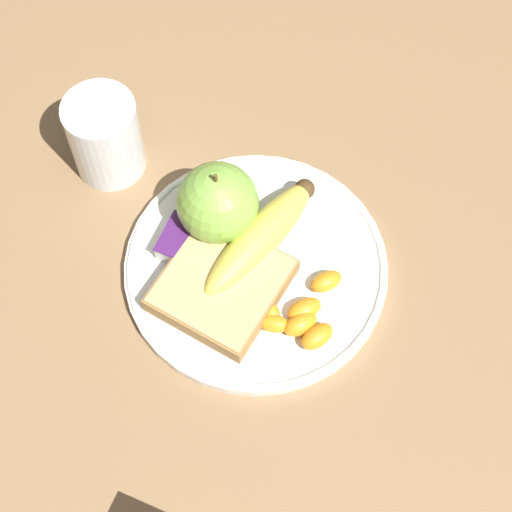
# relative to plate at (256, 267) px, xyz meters

# --- Properties ---
(ground_plane) EXTENTS (3.00, 3.00, 0.00)m
(ground_plane) POSITION_rel_plate_xyz_m (0.00, 0.00, -0.01)
(ground_plane) COLOR olive
(plate) EXTENTS (0.26, 0.26, 0.01)m
(plate) POSITION_rel_plate_xyz_m (0.00, 0.00, 0.00)
(plate) COLOR white
(plate) RESTS_ON ground_plane
(juice_glass) EXTENTS (0.07, 0.07, 0.09)m
(juice_glass) POSITION_rel_plate_xyz_m (-0.06, -0.19, 0.04)
(juice_glass) COLOR silver
(juice_glass) RESTS_ON ground_plane
(apple) EXTENTS (0.08, 0.08, 0.09)m
(apple) POSITION_rel_plate_xyz_m (-0.03, -0.05, 0.04)
(apple) COLOR #84BC47
(apple) RESTS_ON plate
(banana) EXTENTS (0.16, 0.08, 0.04)m
(banana) POSITION_rel_plate_xyz_m (-0.02, -0.00, 0.02)
(banana) COLOR #E0CC4C
(banana) RESTS_ON plate
(bread_slice) EXTENTS (0.12, 0.12, 0.02)m
(bread_slice) POSITION_rel_plate_xyz_m (0.04, -0.02, 0.02)
(bread_slice) COLOR olive
(bread_slice) RESTS_ON plate
(fork) EXTENTS (0.10, 0.17, 0.00)m
(fork) POSITION_rel_plate_xyz_m (-0.01, -0.00, 0.01)
(fork) COLOR silver
(fork) RESTS_ON plate
(jam_packet) EXTENTS (0.05, 0.04, 0.02)m
(jam_packet) POSITION_rel_plate_xyz_m (0.01, -0.07, 0.01)
(jam_packet) COLOR white
(jam_packet) RESTS_ON plate
(orange_segment_0) EXTENTS (0.02, 0.03, 0.02)m
(orange_segment_0) POSITION_rel_plate_xyz_m (0.05, 0.04, 0.01)
(orange_segment_0) COLOR orange
(orange_segment_0) RESTS_ON plate
(orange_segment_1) EXTENTS (0.04, 0.04, 0.02)m
(orange_segment_1) POSITION_rel_plate_xyz_m (0.03, 0.06, 0.01)
(orange_segment_1) COLOR orange
(orange_segment_1) RESTS_ON plate
(orange_segment_2) EXTENTS (0.04, 0.03, 0.02)m
(orange_segment_2) POSITION_rel_plate_xyz_m (-0.01, 0.07, 0.01)
(orange_segment_2) COLOR orange
(orange_segment_2) RESTS_ON plate
(orange_segment_3) EXTENTS (0.04, 0.03, 0.02)m
(orange_segment_3) POSITION_rel_plate_xyz_m (0.05, 0.08, 0.01)
(orange_segment_3) COLOR orange
(orange_segment_3) RESTS_ON plate
(orange_segment_4) EXTENTS (0.04, 0.04, 0.02)m
(orange_segment_4) POSITION_rel_plate_xyz_m (0.04, 0.06, 0.01)
(orange_segment_4) COLOR orange
(orange_segment_4) RESTS_ON plate
(orange_segment_5) EXTENTS (0.03, 0.03, 0.02)m
(orange_segment_5) POSITION_rel_plate_xyz_m (0.04, 0.03, 0.01)
(orange_segment_5) COLOR orange
(orange_segment_5) RESTS_ON plate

